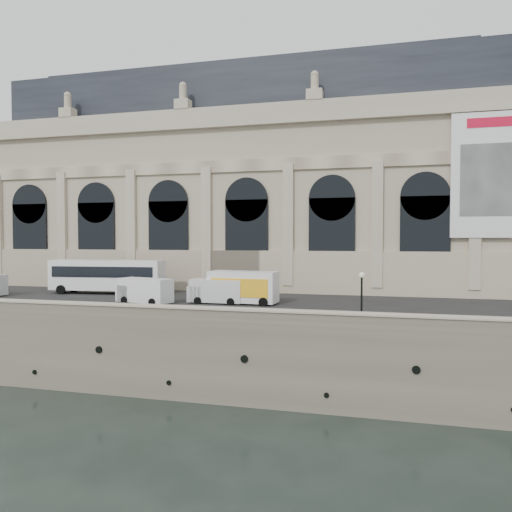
{
  "coord_description": "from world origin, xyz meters",
  "views": [
    {
      "loc": [
        11.98,
        -34.81,
        12.4
      ],
      "look_at": [
        -2.88,
        22.0,
        10.35
      ],
      "focal_mm": 35.0,
      "sensor_mm": 36.0,
      "label": 1
    }
  ],
  "objects_px": {
    "van_b": "(143,291)",
    "lamp_right": "(362,299)",
    "van_c": "(214,291)",
    "bus_left": "(107,275)",
    "box_truck": "(239,288)"
  },
  "relations": [
    {
      "from": "bus_left",
      "to": "lamp_right",
      "type": "bearing_deg",
      "value": -24.94
    },
    {
      "from": "bus_left",
      "to": "van_c",
      "type": "bearing_deg",
      "value": -18.09
    },
    {
      "from": "van_b",
      "to": "lamp_right",
      "type": "distance_m",
      "value": 22.52
    },
    {
      "from": "bus_left",
      "to": "box_truck",
      "type": "relative_size",
      "value": 1.67
    },
    {
      "from": "box_truck",
      "to": "lamp_right",
      "type": "bearing_deg",
      "value": -37.04
    },
    {
      "from": "van_b",
      "to": "lamp_right",
      "type": "relative_size",
      "value": 1.52
    },
    {
      "from": "lamp_right",
      "to": "van_b",
      "type": "bearing_deg",
      "value": 161.95
    },
    {
      "from": "van_b",
      "to": "lamp_right",
      "type": "bearing_deg",
      "value": -18.05
    },
    {
      "from": "lamp_right",
      "to": "box_truck",
      "type": "bearing_deg",
      "value": 142.96
    },
    {
      "from": "box_truck",
      "to": "lamp_right",
      "type": "xyz_separation_m",
      "value": [
        12.22,
        -9.22,
        0.34
      ]
    },
    {
      "from": "van_c",
      "to": "bus_left",
      "type": "bearing_deg",
      "value": 161.91
    },
    {
      "from": "van_b",
      "to": "van_c",
      "type": "relative_size",
      "value": 1.09
    },
    {
      "from": "van_b",
      "to": "lamp_right",
      "type": "height_order",
      "value": "lamp_right"
    },
    {
      "from": "van_c",
      "to": "box_truck",
      "type": "height_order",
      "value": "box_truck"
    },
    {
      "from": "van_c",
      "to": "lamp_right",
      "type": "xyz_separation_m",
      "value": [
        14.62,
        -8.84,
        0.72
      ]
    }
  ]
}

